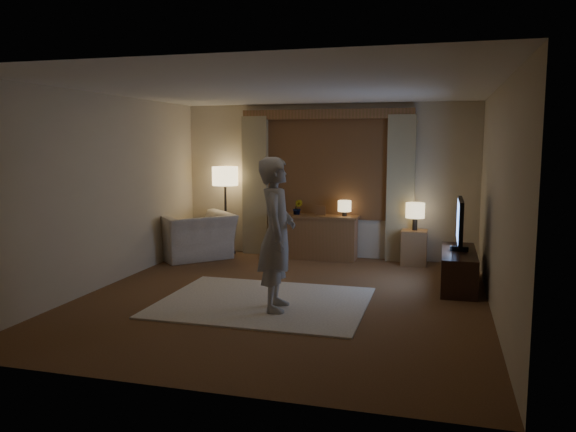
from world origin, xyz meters
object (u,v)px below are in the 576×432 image
(person, at_px, (277,234))
(armchair, at_px, (195,236))
(tv_stand, at_px, (458,269))
(side_table, at_px, (414,247))
(sideboard, at_px, (321,238))

(person, bearing_deg, armchair, 32.29)
(tv_stand, bearing_deg, person, -141.07)
(armchair, xyz_separation_m, person, (2.19, -2.48, 0.52))
(side_table, distance_m, person, 3.35)
(armchair, relative_size, person, 0.66)
(sideboard, distance_m, person, 3.07)
(tv_stand, distance_m, person, 2.74)
(sideboard, relative_size, side_table, 2.14)
(armchair, xyz_separation_m, tv_stand, (4.26, -0.81, -0.13))
(side_table, height_order, tv_stand, side_table)
(side_table, distance_m, tv_stand, 1.45)
(sideboard, height_order, tv_stand, sideboard)
(armchair, distance_m, person, 3.35)
(side_table, bearing_deg, person, -115.61)
(sideboard, height_order, side_table, sideboard)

